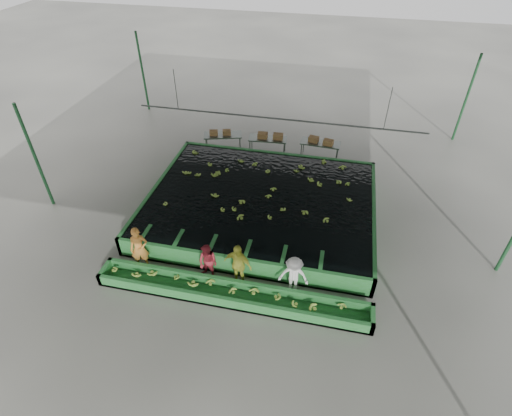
% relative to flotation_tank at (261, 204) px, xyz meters
% --- Properties ---
extents(ground, '(80.00, 80.00, 0.00)m').
position_rel_flotation_tank_xyz_m(ground, '(0.00, -1.50, -0.45)').
color(ground, gray).
rests_on(ground, ground).
extents(shed_roof, '(20.00, 22.00, 0.04)m').
position_rel_flotation_tank_xyz_m(shed_roof, '(0.00, -1.50, 4.55)').
color(shed_roof, gray).
rests_on(shed_roof, shed_posts).
extents(shed_posts, '(20.00, 22.00, 5.00)m').
position_rel_flotation_tank_xyz_m(shed_posts, '(0.00, -1.50, 2.05)').
color(shed_posts, '#225B30').
rests_on(shed_posts, ground).
extents(flotation_tank, '(10.00, 8.00, 0.90)m').
position_rel_flotation_tank_xyz_m(flotation_tank, '(0.00, 0.00, 0.00)').
color(flotation_tank, '#2C7D37').
rests_on(flotation_tank, ground).
extents(tank_water, '(9.70, 7.70, 0.00)m').
position_rel_flotation_tank_xyz_m(tank_water, '(0.00, -0.00, 0.40)').
color(tank_water, black).
rests_on(tank_water, flotation_tank).
extents(sorting_trough, '(10.00, 1.00, 0.50)m').
position_rel_flotation_tank_xyz_m(sorting_trough, '(0.00, -5.10, -0.20)').
color(sorting_trough, '#2C7D37').
rests_on(sorting_trough, ground).
extents(cableway_rail, '(0.08, 0.08, 14.00)m').
position_rel_flotation_tank_xyz_m(cableway_rail, '(0.00, 3.50, 2.55)').
color(cableway_rail, '#59605B').
rests_on(cableway_rail, shed_roof).
extents(rail_hanger_left, '(0.04, 0.04, 2.00)m').
position_rel_flotation_tank_xyz_m(rail_hanger_left, '(-5.00, 3.50, 3.55)').
color(rail_hanger_left, '#59605B').
rests_on(rail_hanger_left, shed_roof).
extents(rail_hanger_right, '(0.04, 0.04, 2.00)m').
position_rel_flotation_tank_xyz_m(rail_hanger_right, '(5.00, 3.50, 3.55)').
color(rail_hanger_right, '#59605B').
rests_on(rail_hanger_right, shed_roof).
extents(worker_a, '(0.81, 0.69, 1.88)m').
position_rel_flotation_tank_xyz_m(worker_a, '(-3.80, -4.30, 0.49)').
color(worker_a, orange).
rests_on(worker_a, ground).
extents(worker_b, '(0.91, 0.79, 1.59)m').
position_rel_flotation_tank_xyz_m(worker_b, '(-1.09, -4.30, 0.35)').
color(worker_b, '#A12733').
rests_on(worker_b, ground).
extents(worker_c, '(1.17, 0.68, 1.88)m').
position_rel_flotation_tank_xyz_m(worker_c, '(0.06, -4.30, 0.49)').
color(worker_c, '#C9CE40').
rests_on(worker_c, ground).
extents(worker_d, '(1.09, 0.64, 1.67)m').
position_rel_flotation_tank_xyz_m(worker_d, '(2.10, -4.30, 0.39)').
color(worker_d, white).
rests_on(worker_d, ground).
extents(packing_table_left, '(2.24, 1.39, 0.95)m').
position_rel_flotation_tank_xyz_m(packing_table_left, '(-3.25, 5.09, 0.03)').
color(packing_table_left, '#59605B').
rests_on(packing_table_left, ground).
extents(packing_table_mid, '(2.14, 0.99, 0.95)m').
position_rel_flotation_tank_xyz_m(packing_table_mid, '(-0.73, 5.23, 0.03)').
color(packing_table_mid, '#59605B').
rests_on(packing_table_mid, ground).
extents(packing_table_right, '(2.17, 0.98, 0.96)m').
position_rel_flotation_tank_xyz_m(packing_table_right, '(2.14, 5.35, 0.03)').
color(packing_table_right, '#59605B').
rests_on(packing_table_right, ground).
extents(box_stack_left, '(1.22, 0.65, 0.25)m').
position_rel_flotation_tank_xyz_m(box_stack_left, '(-3.39, 5.06, 0.50)').
color(box_stack_left, olive).
rests_on(box_stack_left, packing_table_left).
extents(box_stack_mid, '(1.40, 0.48, 0.30)m').
position_rel_flotation_tank_xyz_m(box_stack_mid, '(-0.59, 5.24, 0.50)').
color(box_stack_mid, olive).
rests_on(box_stack_mid, packing_table_mid).
extents(box_stack_right, '(1.38, 0.65, 0.29)m').
position_rel_flotation_tank_xyz_m(box_stack_right, '(2.16, 5.27, 0.52)').
color(box_stack_right, olive).
rests_on(box_stack_right, packing_table_right).
extents(floating_bananas, '(8.91, 6.07, 0.12)m').
position_rel_flotation_tank_xyz_m(floating_bananas, '(0.00, 0.80, 0.40)').
color(floating_bananas, '#8DB43E').
rests_on(floating_bananas, tank_water).
extents(trough_bananas, '(8.56, 0.57, 0.11)m').
position_rel_flotation_tank_xyz_m(trough_bananas, '(0.00, -5.10, -0.05)').
color(trough_bananas, '#8DB43E').
rests_on(trough_bananas, sorting_trough).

